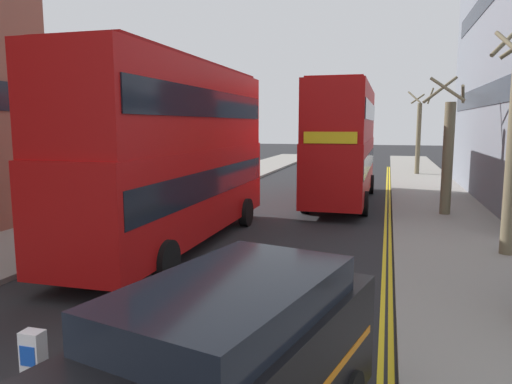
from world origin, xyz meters
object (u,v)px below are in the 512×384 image
Objects in this scene: taxi_minivan at (221,381)px; pedestrian_far at (446,179)px; double_decker_bus_away at (176,149)px; double_decker_bus_oncoming at (343,140)px; keep_left_bollard at (35,376)px.

taxi_minivan is 22.17m from pedestrian_far.
double_decker_bus_away and double_decker_bus_oncoming have the same top height.
double_decker_bus_away is 10.79m from double_decker_bus_oncoming.
double_decker_bus_oncoming is 6.07m from pedestrian_far.
keep_left_bollard is at bearing 174.73° from taxi_minivan.
taxi_minivan reaches higher than pedestrian_far.
double_decker_bus_oncoming reaches higher than keep_left_bollard.
taxi_minivan is (0.47, -19.00, -1.96)m from double_decker_bus_oncoming.
pedestrian_far is at bearing 71.53° from keep_left_bollard.
pedestrian_far is (4.57, 21.69, -0.08)m from taxi_minivan.
double_decker_bus_away is 15.79m from pedestrian_far.
double_decker_bus_away is at bearing 103.28° from keep_left_bollard.
double_decker_bus_away is 10.38m from taxi_minivan.
keep_left_bollard is 0.10× the size of double_decker_bus_oncoming.
keep_left_bollard is 0.10× the size of double_decker_bus_away.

